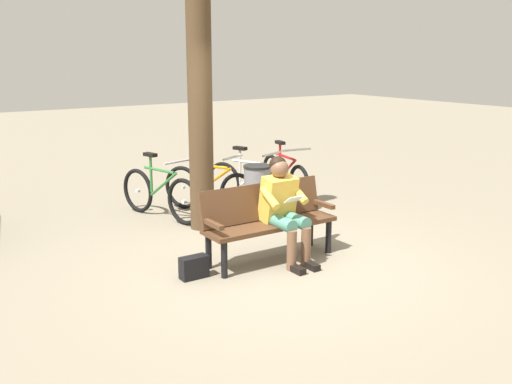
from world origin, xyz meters
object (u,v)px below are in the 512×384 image
bench (267,216)px  litter_bin (257,194)px  tree_trunk (199,72)px  handbag (194,267)px  person_reading (283,205)px  bicycle_green (285,178)px  bicycle_blue (250,185)px  bicycle_silver (210,189)px  bicycle_purple (160,194)px

bench → litter_bin: 1.46m
tree_trunk → handbag: bearing=57.9°
person_reading → tree_trunk: size_ratio=0.29×
litter_bin → bicycle_green: bicycle_green is taller
litter_bin → bicycle_blue: bearing=-116.6°
handbag → bicycle_silver: (-1.45, -2.17, 0.24)m
person_reading → bicycle_silver: bearing=-98.0°
person_reading → bicycle_blue: (-1.00, -2.18, -0.31)m
bicycle_blue → bicycle_purple: same height
litter_bin → bicycle_purple: bicycle_purple is taller
handbag → bicycle_green: (-2.86, -2.20, 0.24)m
bicycle_green → bicycle_purple: bearing=-82.4°
person_reading → tree_trunk: tree_trunk is taller
person_reading → bicycle_blue: 2.42m
tree_trunk → bicycle_purple: (0.27, -0.75, -1.74)m
person_reading → litter_bin: 1.58m
tree_trunk → bicycle_green: 2.63m
bicycle_purple → bicycle_green: bearing=72.2°
bicycle_green → bicycle_blue: bearing=-70.7°
tree_trunk → litter_bin: (-0.74, 0.23, -1.68)m
person_reading → bench: bearing=-55.4°
handbag → bicycle_purple: size_ratio=0.18×
tree_trunk → bicycle_silver: 1.90m
bicycle_purple → bench: bearing=-7.4°
tree_trunk → bicycle_purple: size_ratio=2.55×
bicycle_green → tree_trunk: bearing=-60.5°
tree_trunk → bicycle_green: size_ratio=2.52×
bicycle_green → bicycle_blue: same height
handbag → litter_bin: litter_bin is taller
bench → bicycle_silver: size_ratio=1.04×
tree_trunk → litter_bin: size_ratio=5.10×
bicycle_blue → bicycle_silver: size_ratio=1.03×
litter_bin → bicycle_purple: bearing=-44.2°
bench → tree_trunk: (0.01, -1.50, 1.59)m
bicycle_silver → handbag: bearing=-58.5°
person_reading → bicycle_blue: bearing=-113.9°
handbag → person_reading: bearing=175.0°
bench → bicycle_silver: bicycle_silver is taller
bicycle_purple → tree_trunk: bearing=5.2°
litter_bin → bicycle_silver: (0.28, -0.83, -0.05)m
tree_trunk → bicycle_blue: 2.13m
tree_trunk → bicycle_silver: bearing=-127.8°
tree_trunk → litter_bin: bearing=162.6°
bicycle_blue → bicycle_purple: size_ratio=0.97×
bicycle_silver → bicycle_purple: bearing=-126.5°
bench → bicycle_blue: (-1.11, -2.02, -0.15)m
bicycle_blue → bicycle_silver: (0.66, -0.08, 0.00)m
person_reading → bicycle_green: size_ratio=0.72×
bench → bicycle_green: (-1.87, -2.13, -0.15)m
person_reading → litter_bin: bearing=-112.8°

